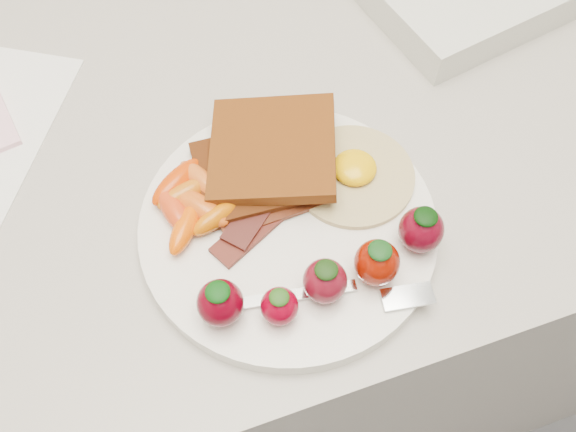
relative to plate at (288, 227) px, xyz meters
name	(u,v)px	position (x,y,z in m)	size (l,w,h in m)	color
counter	(252,297)	(-0.01, 0.14, -0.46)	(2.00, 0.60, 0.90)	gray
plate	(288,227)	(0.00, 0.00, 0.00)	(0.27, 0.27, 0.02)	white
toast_lower	(248,175)	(-0.02, 0.06, 0.02)	(0.09, 0.09, 0.01)	black
toast_upper	(273,149)	(0.01, 0.07, 0.03)	(0.12, 0.12, 0.01)	#3D180B
fried_egg	(354,173)	(0.07, 0.03, 0.01)	(0.14, 0.14, 0.02)	beige
bacon_strips	(266,211)	(-0.02, 0.01, 0.01)	(0.12, 0.10, 0.01)	#40180D
baby_carrots	(190,202)	(-0.08, 0.04, 0.02)	(0.08, 0.10, 0.02)	#B9580B
strawberries	(332,272)	(0.01, -0.07, 0.03)	(0.22, 0.06, 0.05)	#50000D
fork	(346,296)	(0.02, -0.09, 0.01)	(0.17, 0.06, 0.00)	silver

